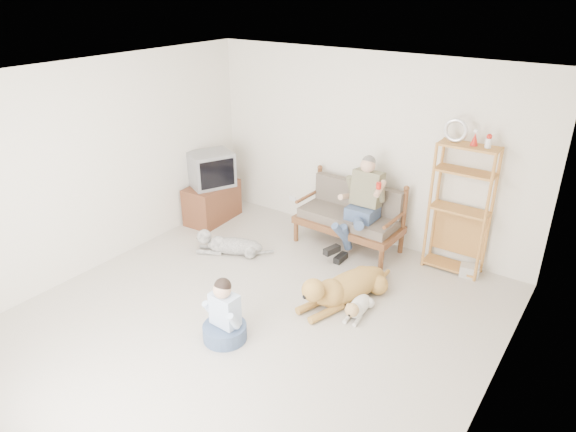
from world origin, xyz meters
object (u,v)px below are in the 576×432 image
Objects in this scene: loveseat at (351,214)px; etagere at (460,208)px; golden_retriever at (343,287)px; tv_stand at (212,202)px.

etagere reaches higher than loveseat.
loveseat is 0.99× the size of golden_retriever.
golden_retriever is (2.88, -0.84, -0.11)m from tv_stand.
golden_retriever is (-0.81, -1.51, -0.69)m from etagere.
etagere is (1.45, 0.18, 0.40)m from loveseat.
etagere is 1.32× the size of golden_retriever.
etagere reaches higher than golden_retriever.
loveseat is at bearing 8.86° from tv_stand.
golden_retriever is at bearing -62.40° from loveseat.
loveseat is 0.75× the size of etagere.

